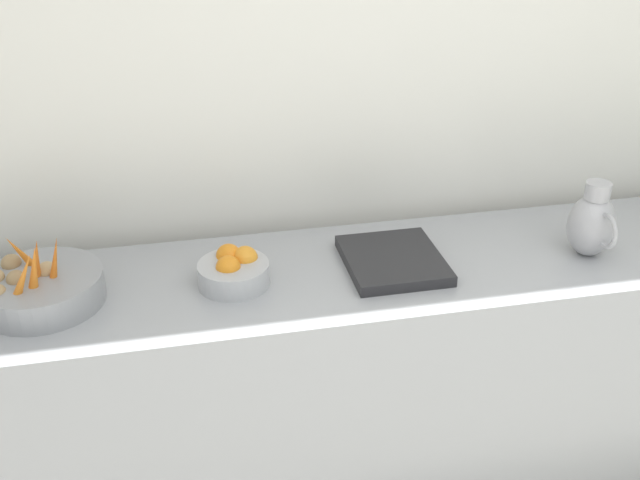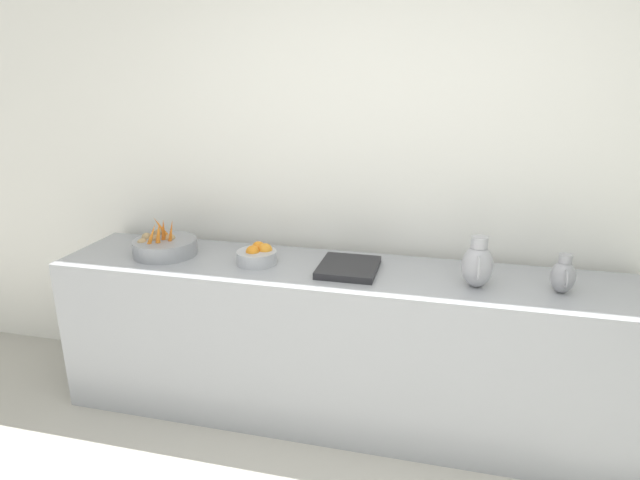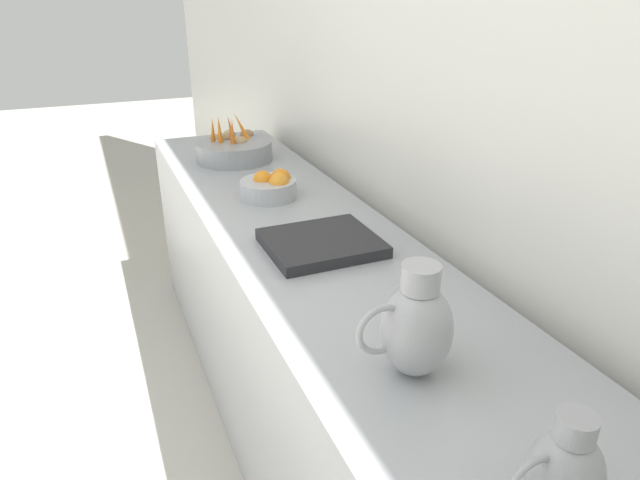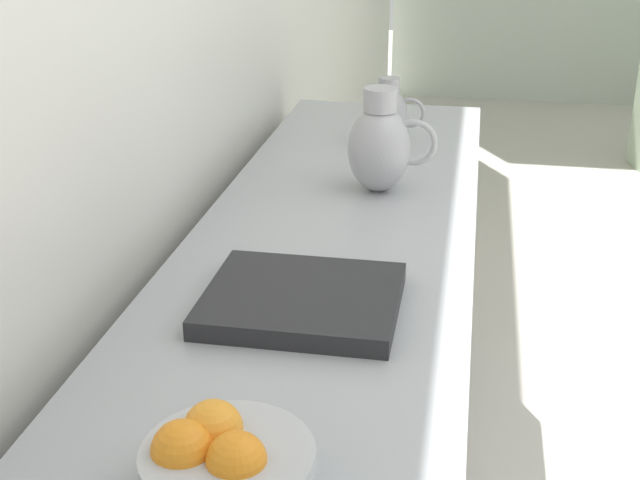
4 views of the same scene
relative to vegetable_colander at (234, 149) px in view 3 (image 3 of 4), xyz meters
The scene contains 7 objects.
tile_wall_left 1.67m from the vegetable_colander, 105.37° to the left, with size 0.10×9.10×3.00m, color white.
prep_counter 1.13m from the vegetable_colander, 90.18° to the left, with size 0.61×3.10×0.89m, color #9EA0A5.
vegetable_colander is the anchor object (origin of this frame).
orange_bowl 0.56m from the vegetable_colander, 89.48° to the left, with size 0.22×0.22×0.11m.
metal_pitcher_tall 1.71m from the vegetable_colander, 87.86° to the left, with size 0.21×0.15×0.25m.
metal_pitcher_short 2.10m from the vegetable_colander, 88.83° to the left, with size 0.16×0.11×0.19m.
counter_sink_basin 1.07m from the vegetable_colander, 89.87° to the left, with size 0.34×0.30×0.04m, color #232326.
Camera 3 is at (-0.91, 1.24, 1.64)m, focal length 31.46 mm.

